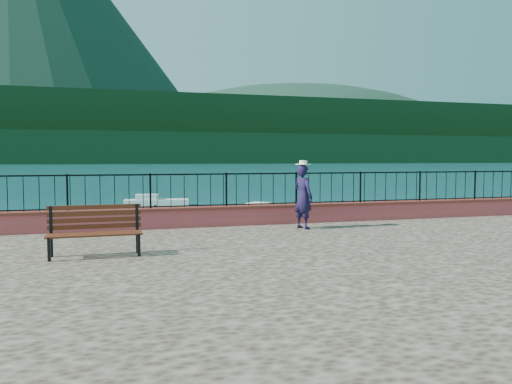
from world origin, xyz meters
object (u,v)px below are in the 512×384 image
person (303,197)px  boat_1 (271,222)px  park_bench (95,241)px  boat_2 (263,209)px  boat_4 (157,200)px  boat_0 (125,234)px

person → boat_1: bearing=-33.8°
park_bench → boat_2: size_ratio=0.56×
person → boat_4: bearing=-16.2°
boat_2 → boat_4: (-5.07, 7.71, 0.00)m
park_bench → boat_4: park_bench is taller
boat_1 → boat_4: size_ratio=0.88×
park_bench → boat_4: size_ratio=0.44×
boat_0 → boat_4: bearing=83.7°
boat_2 → park_bench: bearing=-164.7°
park_bench → boat_1: park_bench is taller
boat_1 → boat_2: size_ratio=1.13×
boat_2 → boat_4: size_ratio=0.78×
boat_4 → park_bench: bearing=-91.9°
boat_2 → boat_4: 9.23m
boat_0 → boat_1: (6.31, 1.89, 0.00)m
boat_2 → boat_4: same height
boat_0 → boat_1: same height
boat_4 → person: bearing=-77.8°
boat_0 → boat_4: 15.27m
boat_2 → boat_1: bearing=-149.9°
boat_1 → park_bench: bearing=-102.7°
boat_0 → boat_2: size_ratio=1.07×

